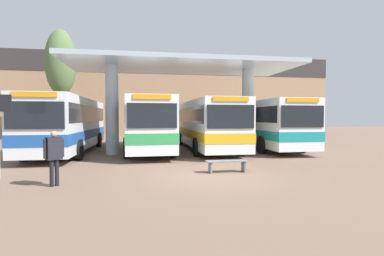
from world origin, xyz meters
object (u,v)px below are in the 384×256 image
(transit_bus_center_bay, at_px, (147,123))
(transit_bus_far_right_bay, at_px, (259,122))
(transit_bus_right_bay, at_px, (205,123))
(poplar_tree_behind_left, at_px, (61,63))
(waiting_bench_near_pillar, at_px, (227,164))
(transit_bus_left_bay, at_px, (69,123))
(pedestrian_waiting, at_px, (54,153))

(transit_bus_center_bay, distance_m, transit_bus_far_right_bay, 7.89)
(transit_bus_right_bay, distance_m, transit_bus_far_right_bay, 4.06)
(poplar_tree_behind_left, bearing_deg, transit_bus_center_bay, -52.49)
(transit_bus_far_right_bay, bearing_deg, poplar_tree_behind_left, -29.05)
(poplar_tree_behind_left, bearing_deg, waiting_bench_near_pillar, -59.91)
(transit_bus_left_bay, xyz_separation_m, pedestrian_waiting, (1.58, -9.22, -0.76))
(transit_bus_right_bay, bearing_deg, transit_bus_left_bay, 3.76)
(transit_bus_left_bay, height_order, waiting_bench_near_pillar, transit_bus_left_bay)
(transit_bus_far_right_bay, height_order, pedestrian_waiting, transit_bus_far_right_bay)
(transit_bus_center_bay, relative_size, poplar_tree_behind_left, 1.11)
(waiting_bench_near_pillar, bearing_deg, pedestrian_waiting, -167.49)
(transit_bus_far_right_bay, bearing_deg, transit_bus_center_bay, 7.56)
(transit_bus_left_bay, relative_size, waiting_bench_near_pillar, 6.83)
(transit_bus_center_bay, height_order, pedestrian_waiting, transit_bus_center_bay)
(transit_bus_right_bay, height_order, transit_bus_far_right_bay, transit_bus_far_right_bay)
(transit_bus_left_bay, distance_m, transit_bus_right_bay, 8.48)
(transit_bus_right_bay, bearing_deg, transit_bus_far_right_bay, -171.83)
(transit_bus_center_bay, bearing_deg, transit_bus_left_bay, 0.62)
(transit_bus_left_bay, xyz_separation_m, transit_bus_far_right_bay, (12.49, 1.05, -0.03))
(pedestrian_waiting, relative_size, poplar_tree_behind_left, 0.17)
(transit_bus_left_bay, height_order, transit_bus_far_right_bay, transit_bus_left_bay)
(transit_bus_left_bay, height_order, transit_bus_right_bay, transit_bus_left_bay)
(waiting_bench_near_pillar, height_order, pedestrian_waiting, pedestrian_waiting)
(transit_bus_center_bay, relative_size, pedestrian_waiting, 6.55)
(transit_bus_right_bay, xyz_separation_m, waiting_bench_near_pillar, (-0.98, -8.41, -1.41))
(transit_bus_right_bay, height_order, pedestrian_waiting, transit_bus_right_bay)
(transit_bus_center_bay, bearing_deg, transit_bus_far_right_bay, -174.20)
(transit_bus_left_bay, distance_m, pedestrian_waiting, 9.39)
(transit_bus_left_bay, relative_size, transit_bus_far_right_bay, 0.96)
(transit_bus_center_bay, bearing_deg, poplar_tree_behind_left, -53.40)
(transit_bus_left_bay, relative_size, pedestrian_waiting, 6.69)
(waiting_bench_near_pillar, height_order, poplar_tree_behind_left, poplar_tree_behind_left)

